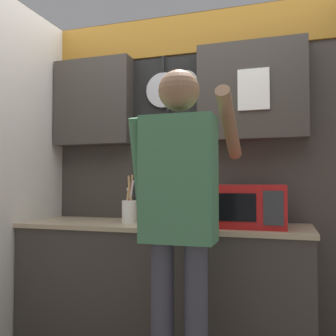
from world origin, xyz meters
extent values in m
cube|color=#38332D|center=(0.00, 0.00, 0.43)|extent=(1.98, 0.59, 0.87)
cube|color=tan|center=(0.00, 0.00, 0.88)|extent=(2.01, 0.62, 0.03)
cube|color=#38332D|center=(0.00, 0.31, 1.25)|extent=(2.58, 0.04, 2.50)
cube|color=#99661E|center=(0.00, 0.28, 2.34)|extent=(2.54, 0.02, 0.31)
cube|color=#38332D|center=(-0.66, 0.21, 1.84)|extent=(0.65, 0.16, 0.70)
cube|color=#38332D|center=(0.60, 0.21, 1.84)|extent=(0.77, 0.16, 0.70)
cube|color=black|center=(-0.06, 0.29, 1.55)|extent=(0.56, 0.01, 1.23)
cylinder|color=#B7B7BC|center=(-0.08, 0.26, 1.91)|extent=(0.28, 0.02, 0.28)
cube|color=black|center=(-0.08, 0.25, 2.11)|extent=(0.02, 0.02, 0.13)
cylinder|color=#B7B7BC|center=(-0.04, 0.26, 1.57)|extent=(0.30, 0.02, 0.30)
cube|color=black|center=(-0.04, 0.25, 1.79)|extent=(0.02, 0.02, 0.15)
cylinder|color=black|center=(-0.03, 0.26, 1.25)|extent=(0.21, 0.02, 0.21)
cube|color=black|center=(-0.03, 0.25, 1.43)|extent=(0.02, 0.02, 0.15)
cylinder|color=silver|center=(0.11, 0.26, 1.95)|extent=(0.19, 0.01, 0.19)
sphere|color=black|center=(0.11, 0.24, 1.95)|extent=(0.03, 0.03, 0.03)
cylinder|color=silver|center=(-0.26, 0.26, 1.21)|extent=(0.01, 0.01, 0.16)
ellipsoid|color=silver|center=(-0.26, 0.26, 1.11)|extent=(0.06, 0.01, 0.05)
cylinder|color=silver|center=(-0.18, 0.26, 1.17)|extent=(0.01, 0.01, 0.23)
ellipsoid|color=silver|center=(-0.18, 0.26, 1.05)|extent=(0.05, 0.01, 0.04)
cylinder|color=silver|center=(-0.10, 0.26, 1.18)|extent=(0.01, 0.01, 0.22)
ellipsoid|color=silver|center=(-0.10, 0.26, 1.06)|extent=(0.05, 0.01, 0.04)
cylinder|color=red|center=(-0.02, 0.26, 1.17)|extent=(0.01, 0.01, 0.23)
ellipsoid|color=red|center=(-0.02, 0.26, 1.04)|extent=(0.04, 0.01, 0.04)
cylinder|color=silver|center=(0.06, 0.26, 1.20)|extent=(0.01, 0.01, 0.19)
ellipsoid|color=silver|center=(0.06, 0.26, 1.09)|extent=(0.05, 0.01, 0.05)
cylinder|color=black|center=(0.14, 0.26, 1.20)|extent=(0.01, 0.01, 0.17)
ellipsoid|color=black|center=(0.14, 0.26, 1.10)|extent=(0.05, 0.01, 0.05)
cube|color=white|center=(0.62, 0.12, 1.83)|extent=(0.22, 0.02, 0.29)
cube|color=silver|center=(-1.02, -0.41, 1.25)|extent=(0.04, 1.60, 2.50)
cube|color=red|center=(0.57, -0.03, 1.03)|extent=(0.53, 0.37, 0.27)
cube|color=black|center=(0.51, -0.22, 1.03)|extent=(0.29, 0.01, 0.17)
cube|color=#333338|center=(0.76, -0.22, 1.03)|extent=(0.12, 0.01, 0.20)
cube|color=brown|center=(-0.01, -0.03, 0.99)|extent=(0.13, 0.16, 0.17)
cylinder|color=black|center=(-0.05, -0.06, 1.11)|extent=(0.02, 0.03, 0.07)
cylinder|color=black|center=(-0.04, -0.06, 1.09)|extent=(0.02, 0.02, 0.05)
cylinder|color=black|center=(-0.02, -0.06, 1.11)|extent=(0.02, 0.03, 0.07)
cylinder|color=black|center=(-0.01, -0.06, 1.10)|extent=(0.02, 0.03, 0.05)
cylinder|color=black|center=(0.01, -0.06, 1.11)|extent=(0.02, 0.04, 0.08)
cylinder|color=black|center=(0.02, -0.06, 1.10)|extent=(0.02, 0.03, 0.05)
cylinder|color=white|center=(-0.24, -0.03, 0.98)|extent=(0.11, 0.11, 0.16)
cylinder|color=silver|center=(-0.23, -0.03, 1.08)|extent=(0.06, 0.02, 0.24)
cylinder|color=silver|center=(-0.24, -0.03, 1.06)|extent=(0.04, 0.03, 0.19)
cylinder|color=black|center=(-0.25, -0.02, 1.06)|extent=(0.02, 0.03, 0.21)
cylinder|color=red|center=(-0.23, -0.03, 1.08)|extent=(0.05, 0.04, 0.23)
cylinder|color=tan|center=(-0.24, -0.04, 1.08)|extent=(0.02, 0.06, 0.23)
cylinder|color=tan|center=(-0.23, -0.03, 1.10)|extent=(0.04, 0.03, 0.27)
cylinder|color=silver|center=(-0.24, -0.02, 1.07)|extent=(0.02, 0.02, 0.23)
cylinder|color=tan|center=(-0.23, 0.00, 1.10)|extent=(0.04, 0.03, 0.28)
cylinder|color=#383842|center=(0.21, -0.61, 0.44)|extent=(0.12, 0.12, 0.87)
cylinder|color=#383842|center=(0.39, -0.61, 0.44)|extent=(0.12, 0.12, 0.87)
cube|color=#3D704C|center=(0.30, -0.61, 1.20)|extent=(0.38, 0.22, 0.66)
sphere|color=brown|center=(0.30, -0.61, 1.67)|extent=(0.22, 0.22, 0.22)
cylinder|color=#3D704C|center=(0.07, -0.58, 1.25)|extent=(0.08, 0.22, 0.58)
cylinder|color=brown|center=(0.53, -0.36, 1.51)|extent=(0.08, 0.55, 0.36)
camera|label=1|loc=(0.82, -2.50, 1.18)|focal=40.00mm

